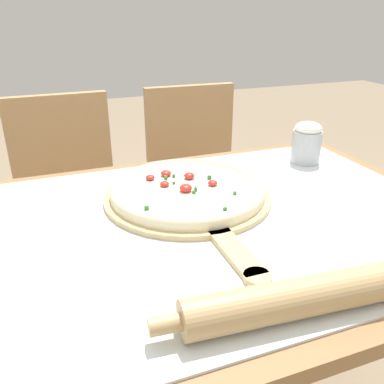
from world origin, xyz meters
TOP-DOWN VIEW (x-y plane):
  - dining_table at (0.00, 0.00)m, footprint 1.13×0.82m
  - towel_cloth at (0.00, 0.00)m, footprint 1.05×0.74m
  - pizza_peel at (-0.02, 0.10)m, footprint 0.40×0.57m
  - pizza at (-0.02, 0.12)m, footprint 0.37×0.37m
  - rolling_pin at (0.00, -0.32)m, footprint 0.46×0.09m
  - chair_left at (-0.27, 0.78)m, footprint 0.41×0.41m
  - chair_right at (0.26, 0.78)m, footprint 0.41×0.41m
  - flour_cup at (0.39, 0.23)m, footprint 0.08×0.08m

SIDE VIEW (x-z plane):
  - chair_left at x=-0.27m, z-range 0.07..0.94m
  - chair_right at x=0.26m, z-range 0.07..0.94m
  - dining_table at x=0.00m, z-range 0.25..0.99m
  - towel_cloth at x=0.00m, z-range 0.74..0.75m
  - pizza_peel at x=-0.02m, z-range 0.75..0.76m
  - pizza at x=-0.02m, z-range 0.75..0.79m
  - rolling_pin at x=0.00m, z-range 0.75..0.81m
  - flour_cup at x=0.39m, z-range 0.75..0.87m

